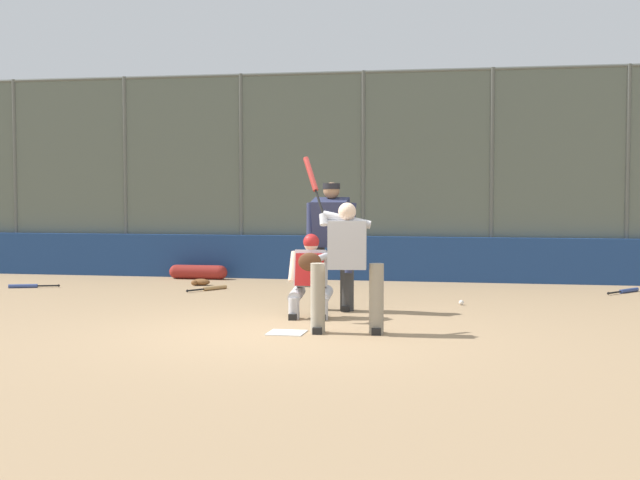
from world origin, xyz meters
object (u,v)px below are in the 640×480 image
baseball_loose (461,303)px  equipment_bag_dugout_side (198,272)px  umpire_home (332,242)px  batter_at_plate (346,262)px  fielding_glove_on_dirt (200,282)px  spare_bat_near_backstop (27,286)px  spare_bat_third_base_side (212,288)px  spare_bat_by_padding (627,291)px  catcher_behind_plate (310,275)px

baseball_loose → equipment_bag_dugout_side: equipment_bag_dugout_side is taller
umpire_home → baseball_loose: bearing=-148.2°
batter_at_plate → equipment_bag_dugout_side: bearing=-63.6°
fielding_glove_on_dirt → equipment_bag_dugout_side: bearing=-69.7°
baseball_loose → equipment_bag_dugout_side: 5.84m
umpire_home → equipment_bag_dugout_side: (3.27, -3.92, -0.84)m
batter_at_plate → fielding_glove_on_dirt: batter_at_plate is taller
batter_at_plate → baseball_loose: 3.23m
baseball_loose → spare_bat_near_backstop: bearing=-7.1°
baseball_loose → batter_at_plate: bearing=66.4°
spare_bat_third_base_side → fielding_glove_on_dirt: fielding_glove_on_dirt is taller
spare_bat_near_backstop → baseball_loose: (-7.45, 0.92, 0.00)m
spare_bat_by_padding → spare_bat_near_backstop: bearing=134.8°
catcher_behind_plate → baseball_loose: bearing=-139.6°
batter_at_plate → fielding_glove_on_dirt: (3.38, -4.75, -0.78)m
spare_bat_by_padding → fielding_glove_on_dirt: fielding_glove_on_dirt is taller
spare_bat_near_backstop → catcher_behind_plate: bearing=135.2°
spare_bat_near_backstop → fielding_glove_on_dirt: 2.97m
umpire_home → fielding_glove_on_dirt: (2.87, -2.85, -0.91)m
spare_bat_by_padding → baseball_loose: (2.63, 2.10, 0.00)m
catcher_behind_plate → equipment_bag_dugout_side: bearing=-57.6°
catcher_behind_plate → baseball_loose: catcher_behind_plate is taller
catcher_behind_plate → fielding_glove_on_dirt: 4.53m
umpire_home → spare_bat_third_base_side: bearing=-38.3°
spare_bat_near_backstop → spare_bat_by_padding: 10.14m
spare_bat_by_padding → fielding_glove_on_dirt: (7.27, 0.22, 0.03)m
spare_bat_third_base_side → umpire_home: bearing=-99.9°
batter_at_plate → equipment_bag_dugout_side: batter_at_plate is taller
batter_at_plate → spare_bat_third_base_side: 5.08m
umpire_home → baseball_loose: 2.22m
umpire_home → catcher_behind_plate: bearing=81.6°
fielding_glove_on_dirt → equipment_bag_dugout_side: equipment_bag_dugout_side is taller
fielding_glove_on_dirt → spare_bat_near_backstop: bearing=18.8°
umpire_home → spare_bat_near_backstop: bearing=-15.2°
fielding_glove_on_dirt → equipment_bag_dugout_side: 1.15m
spare_bat_third_base_side → fielding_glove_on_dirt: size_ratio=2.32×
umpire_home → fielding_glove_on_dirt: umpire_home is taller
umpire_home → spare_bat_by_padding: bearing=-141.9°
umpire_home → spare_bat_near_backstop: (5.68, -1.89, -0.94)m
spare_bat_third_base_side → baseball_loose: (-4.20, 1.19, 0.00)m
spare_bat_near_backstop → equipment_bag_dugout_side: equipment_bag_dugout_side is taller
spare_bat_near_backstop → equipment_bag_dugout_side: size_ratio=0.72×
batter_at_plate → spare_bat_near_backstop: bearing=-38.1°
batter_at_plate → catcher_behind_plate: size_ratio=1.89×
catcher_behind_plate → baseball_loose: (-1.92, -1.71, -0.54)m
catcher_behind_plate → spare_bat_third_base_side: bearing=-53.1°
spare_bat_by_padding → fielding_glove_on_dirt: size_ratio=2.27×
baseball_loose → fielding_glove_on_dirt: bearing=-22.1°
batter_at_plate → umpire_home: (0.51, -1.90, 0.13)m
catcher_behind_plate → batter_at_plate: bearing=118.5°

